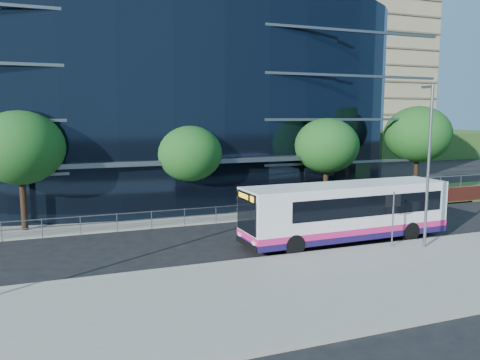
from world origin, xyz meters
name	(u,v)px	position (x,y,z in m)	size (l,w,h in m)	color
ground	(297,250)	(0.00, 0.00, 0.00)	(200.00, 200.00, 0.00)	black
pavement_near	(354,282)	(0.00, -5.00, 0.07)	(80.00, 8.00, 0.15)	gray
kerb	(306,254)	(0.00, -1.00, 0.08)	(80.00, 0.25, 0.16)	gray
yellow_line_outer	(304,254)	(0.00, -0.80, 0.01)	(80.00, 0.08, 0.01)	gold
yellow_line_inner	(303,254)	(0.00, -0.65, 0.01)	(80.00, 0.08, 0.01)	gold
far_forecourt	(141,215)	(-6.00, 11.00, 0.05)	(50.00, 8.00, 0.10)	gray
grass_verge	(479,190)	(24.00, 11.00, 0.06)	(36.00, 8.00, 0.12)	#2D511E
glass_office	(144,100)	(-4.00, 20.85, 8.00)	(44.00, 23.10, 16.00)	black
retaining_wall	(479,193)	(20.00, 7.30, 0.61)	(34.00, 0.40, 2.11)	maroon
guard_railings	(117,218)	(-8.00, 7.00, 0.82)	(24.00, 0.05, 1.10)	slate
apartment_block	(309,92)	(32.00, 57.21, 11.11)	(60.00, 42.00, 30.00)	#2D511E
street_sign	(393,208)	(4.50, -1.59, 2.15)	(0.85, 0.09, 2.80)	slate
tree_far_a	(20,148)	(-13.00, 9.00, 4.86)	(4.95, 4.95, 6.98)	black
tree_far_b	(189,154)	(-3.00, 9.50, 4.21)	(4.29, 4.29, 6.05)	black
tree_far_c	(327,146)	(7.00, 9.00, 4.54)	(4.62, 4.62, 6.51)	black
tree_far_d	(418,134)	(16.00, 10.00, 5.19)	(5.28, 5.28, 7.44)	black
tree_dist_e	(317,131)	(24.00, 40.00, 4.54)	(4.62, 4.62, 6.51)	black
tree_dist_f	(397,131)	(40.00, 42.00, 4.21)	(4.29, 4.29, 6.05)	black
streetlight_east	(428,162)	(6.00, -2.17, 4.44)	(0.15, 0.77, 8.00)	slate
city_bus	(348,211)	(3.27, 0.52, 1.65)	(11.56, 2.97, 3.11)	white
parked_car	(407,200)	(12.22, 6.50, 0.64)	(1.35, 3.86, 1.27)	black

